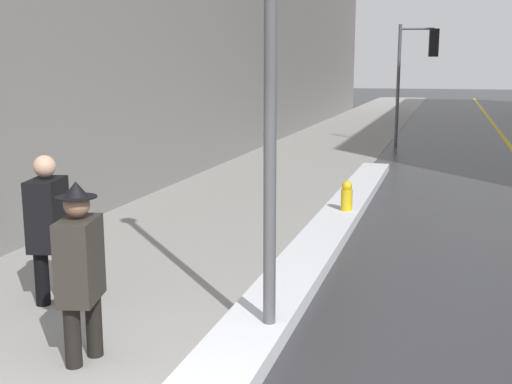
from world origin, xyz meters
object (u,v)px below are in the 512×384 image
at_px(pedestrian_nearside, 48,222).
at_px(traffic_light_near, 419,59).
at_px(pedestrian_in_fedora, 81,266).
at_px(fire_hydrant, 347,201).

bearing_deg(pedestrian_nearside, traffic_light_near, 155.62).
height_order(traffic_light_near, pedestrian_in_fedora, traffic_light_near).
relative_size(pedestrian_in_fedora, pedestrian_nearside, 0.99).
distance_m(pedestrian_in_fedora, pedestrian_nearside, 1.69).
distance_m(traffic_light_near, pedestrian_in_fedora, 17.81).
height_order(traffic_light_near, fire_hydrant, traffic_light_near).
bearing_deg(pedestrian_nearside, fire_hydrant, 138.76).
distance_m(pedestrian_nearside, fire_hydrant, 5.57).
bearing_deg(pedestrian_in_fedora, pedestrian_nearside, -149.82).
bearing_deg(traffic_light_near, fire_hydrant, -102.52).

